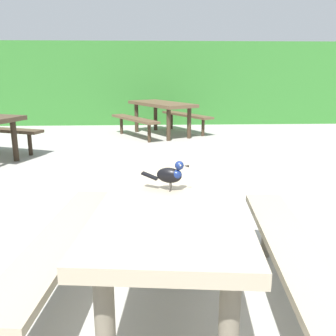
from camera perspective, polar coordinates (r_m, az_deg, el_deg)
The scene contains 5 objects.
ground_plane at distance 2.47m, azimuth 5.05°, elevation -20.45°, with size 60.00×60.00×0.00m, color #A3A099.
hedge_wall at distance 11.03m, azimuth -1.22°, elevation 12.94°, with size 28.00×1.88×2.18m, color #2D6B28.
picnic_table_foreground at distance 2.24m, azimuth 0.84°, elevation -8.02°, with size 1.85×1.88×0.74m.
bird_grackle at distance 2.14m, azimuth 0.46°, elevation -0.96°, with size 0.28×0.13×0.18m.
picnic_table_mid_right at distance 8.49m, azimuth -1.01°, elevation 8.82°, with size 2.31×2.32×0.74m.
Camera 1 is at (-0.30, -2.00, 1.42)m, focal length 39.66 mm.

